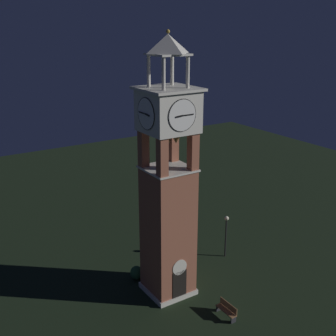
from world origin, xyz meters
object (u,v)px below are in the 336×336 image
object	(u,v)px
park_bench	(227,310)
trash_bin	(171,257)
lamp_post	(226,228)
clock_tower	(168,194)

from	to	relation	value
park_bench	trash_bin	size ratio (longest dim) A/B	2.00
park_bench	lamp_post	distance (m)	7.91
park_bench	trash_bin	xyz separation A→B (m)	(0.64, 7.56, -0.08)
park_bench	lamp_post	xyz separation A→B (m)	(4.81, 5.96, 1.98)
trash_bin	lamp_post	bearing A→B (deg)	-20.93
lamp_post	trash_bin	bearing A→B (deg)	159.07
clock_tower	trash_bin	distance (m)	7.85
clock_tower	lamp_post	distance (m)	8.15
lamp_post	trash_bin	distance (m)	4.92
park_bench	lamp_post	bearing A→B (deg)	51.08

